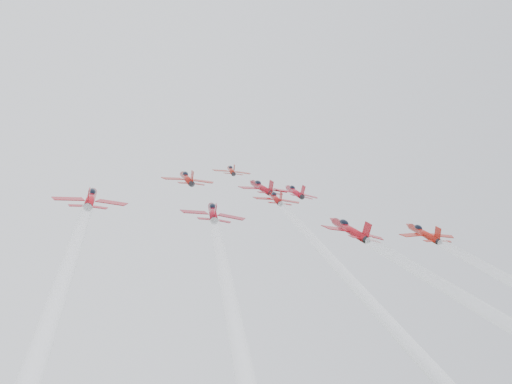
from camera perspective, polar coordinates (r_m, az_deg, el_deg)
name	(u,v)px	position (r m, az deg, el deg)	size (l,w,h in m)	color
jet_lead	(231,170)	(144.22, -2.23, 1.94)	(8.69, 10.90, 7.67)	#A01C0F
jet_row2_left	(187,178)	(122.76, -6.17, 1.24)	(10.06, 12.62, 8.88)	#A0160F
jet_row2_center	(261,187)	(126.51, 0.47, 0.44)	(10.19, 12.78, 8.99)	maroon
jet_row2_right	(294,191)	(128.61, 3.44, 0.05)	(9.31, 11.68, 8.21)	#B31123
jet_center	(371,269)	(78.40, 10.21, -6.77)	(8.62, 78.42, 53.14)	#990E0E
jet_rear_farleft	(91,352)	(44.82, -14.43, -13.62)	(10.29, 93.65, 63.46)	#AE101C
jet_rear_left	(320,345)	(51.77, 5.73, -13.39)	(9.58, 87.17, 59.07)	maroon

